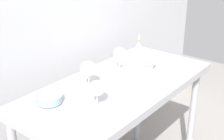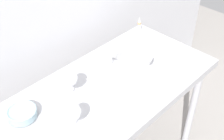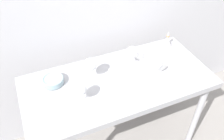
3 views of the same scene
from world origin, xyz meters
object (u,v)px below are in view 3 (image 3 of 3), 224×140
Objects in this scene: wine_glass_far_right at (132,52)px; wine_glass_far_left at (90,65)px; tasting_bowl at (53,81)px; tasting_sheet_upper at (119,77)px; decanter_funnel at (167,41)px; wine_glass_near_right at (157,64)px; wine_glass_near_left at (80,90)px; tasting_sheet_lower at (152,60)px.

wine_glass_far_left is (-0.34, -0.03, 0.01)m from wine_glass_far_right.
wine_glass_far_right is 1.14× the size of tasting_bowl.
wine_glass_far_right reaches higher than tasting_bowl.
decanter_funnel reaches higher than tasting_sheet_upper.
wine_glass_far_right reaches higher than wine_glass_near_right.
decanter_funnel is at bearing 38.05° from tasting_sheet_upper.
tasting_sheet_upper is 1.36× the size of tasting_bowl.
wine_glass_far_right is 0.62m from tasting_bowl.
wine_glass_near_left reaches higher than decanter_funnel.
tasting_sheet_lower is (0.18, -0.01, -0.12)m from wine_glass_far_right.
wine_glass_near_left reaches higher than wine_glass_near_right.
wine_glass_far_right is 0.21m from tasting_sheet_upper.
decanter_funnel is (0.74, 0.14, -0.08)m from wine_glass_far_left.
tasting_sheet_upper is (-0.26, 0.08, -0.11)m from wine_glass_near_right.
wine_glass_near_left is 0.91× the size of wine_glass_far_right.
tasting_bowl reaches higher than tasting_sheet_lower.
tasting_bowl is at bearing -175.47° from decanter_funnel.
decanter_funnel is (0.87, 0.32, -0.06)m from wine_glass_near_left.
wine_glass_near_left reaches higher than tasting_sheet_upper.
wine_glass_near_right is 0.85× the size of wine_glass_far_left.
tasting_bowl is (-0.46, 0.13, 0.03)m from tasting_sheet_upper.
wine_glass_far_right reaches higher than tasting_sheet_lower.
decanter_funnel is at bearing 10.51° from wine_glass_far_left.
wine_glass_far_left is at bearing 161.50° from tasting_sheet_lower.
wine_glass_far_right reaches higher than wine_glass_near_left.
wine_glass_near_right is 0.29m from tasting_sheet_upper.
wine_glass_far_left is at bearing 161.51° from wine_glass_near_right.
decanter_funnel is at bearing 10.85° from tasting_sheet_lower.
wine_glass_far_left reaches higher than tasting_bowl.
wine_glass_near_right is at bearing -133.79° from tasting_sheet_lower.
wine_glass_near_right is 0.76m from tasting_bowl.
wine_glass_near_left is at bearing -176.75° from wine_glass_near_right.
wine_glass_near_left is at bearing -142.98° from tasting_sheet_upper.
wine_glass_near_left is 1.02× the size of wine_glass_near_right.
tasting_sheet_upper is (0.20, -0.07, -0.13)m from wine_glass_far_left.
wine_glass_far_right is (0.48, 0.21, 0.01)m from wine_glass_near_left.
tasting_bowl is at bearing -177.75° from tasting_sheet_upper.
wine_glass_far_right is 0.95× the size of wine_glass_far_left.
wine_glass_far_left reaches higher than tasting_sheet_upper.
tasting_bowl is at bearing 163.82° from wine_glass_near_right.
tasting_bowl is (-0.13, 0.24, -0.08)m from wine_glass_near_left.
tasting_sheet_upper is 0.48m from tasting_bowl.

